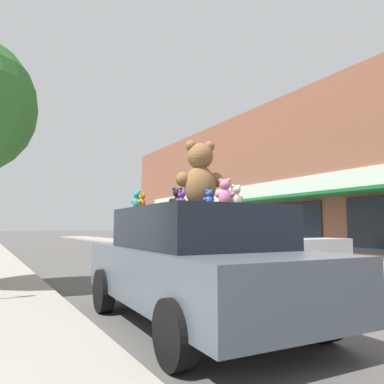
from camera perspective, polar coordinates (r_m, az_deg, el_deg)
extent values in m
plane|color=#514F4C|center=(7.23, 16.84, -15.74)|extent=(260.00, 260.00, 0.00)
cube|color=brown|center=(24.09, 21.25, 0.76)|extent=(12.93, 30.65, 7.48)
cube|color=#19662D|center=(19.05, 7.64, -1.47)|extent=(1.30, 25.75, 0.12)
cube|color=silver|center=(19.46, 9.03, 0.09)|extent=(0.08, 24.52, 0.70)
cube|color=black|center=(17.45, 14.38, -4.95)|extent=(0.06, 3.88, 2.00)
cube|color=black|center=(21.44, 4.86, -5.14)|extent=(0.06, 3.88, 2.00)
cube|color=black|center=(25.82, -1.56, -5.18)|extent=(0.06, 3.88, 2.00)
cube|color=black|center=(30.43, -6.07, -5.18)|extent=(0.06, 3.88, 2.00)
cube|color=#4C5660|center=(5.28, 0.70, -12.37)|extent=(2.09, 4.37, 0.71)
cube|color=black|center=(5.24, 0.69, -5.45)|extent=(1.78, 2.43, 0.56)
cylinder|color=black|center=(6.23, -13.30, -14.43)|extent=(0.22, 0.67, 0.67)
cylinder|color=black|center=(6.94, 2.47, -13.62)|extent=(0.22, 0.67, 0.67)
cylinder|color=black|center=(3.76, -2.69, -20.77)|extent=(0.22, 0.67, 0.67)
cylinder|color=black|center=(4.84, 19.09, -16.98)|extent=(0.22, 0.67, 0.67)
ellipsoid|color=olive|center=(5.29, 1.26, 0.82)|extent=(0.55, 0.50, 0.59)
sphere|color=olive|center=(5.36, 1.25, 5.47)|extent=(0.47, 0.47, 0.38)
sphere|color=olive|center=(5.42, 2.65, 6.93)|extent=(0.20, 0.20, 0.16)
sphere|color=olive|center=(5.36, -0.17, 7.06)|extent=(0.20, 0.20, 0.16)
sphere|color=tan|center=(5.51, 0.87, 4.93)|extent=(0.18, 0.18, 0.14)
sphere|color=olive|center=(5.40, 3.64, 1.82)|extent=(0.27, 0.27, 0.22)
sphere|color=olive|center=(5.29, -1.34, 1.95)|extent=(0.27, 0.27, 0.22)
ellipsoid|color=purple|center=(5.74, -1.58, -1.71)|extent=(0.18, 0.17, 0.18)
sphere|color=purple|center=(5.75, -1.58, -0.37)|extent=(0.15, 0.15, 0.12)
sphere|color=purple|center=(5.79, -1.33, 0.04)|extent=(0.06, 0.06, 0.05)
sphere|color=purple|center=(5.72, -1.83, 0.11)|extent=(0.06, 0.06, 0.05)
sphere|color=#BA67ED|center=(5.78, -1.97, -0.47)|extent=(0.06, 0.06, 0.04)
sphere|color=purple|center=(5.81, -1.22, -1.44)|extent=(0.09, 0.09, 0.07)
sphere|color=purple|center=(5.69, -2.11, -1.36)|extent=(0.09, 0.09, 0.07)
ellipsoid|color=orange|center=(5.63, -7.61, -1.77)|extent=(0.15, 0.15, 0.15)
sphere|color=orange|center=(5.64, -7.60, -0.65)|extent=(0.13, 0.13, 0.09)
sphere|color=orange|center=(5.67, -7.42, -0.30)|extent=(0.06, 0.06, 0.04)
sphere|color=orange|center=(5.61, -7.77, -0.24)|extent=(0.06, 0.06, 0.04)
sphere|color=#FFBA41|center=(5.66, -7.95, -0.72)|extent=(0.05, 0.05, 0.04)
sphere|color=orange|center=(5.69, -7.38, -1.54)|extent=(0.08, 0.08, 0.05)
sphere|color=orange|center=(5.59, -8.00, -1.46)|extent=(0.08, 0.08, 0.05)
ellipsoid|color=pink|center=(4.91, 5.06, -0.83)|extent=(0.23, 0.22, 0.23)
sphere|color=pink|center=(4.93, 5.04, 1.11)|extent=(0.20, 0.20, 0.14)
sphere|color=pink|center=(4.93, 5.64, 1.77)|extent=(0.08, 0.08, 0.06)
sphere|color=pink|center=(4.94, 4.44, 1.75)|extent=(0.08, 0.08, 0.06)
sphere|color=#FFA3DA|center=(4.99, 5.08, 0.94)|extent=(0.08, 0.08, 0.05)
sphere|color=pink|center=(4.93, 6.12, -0.37)|extent=(0.12, 0.12, 0.08)
sphere|color=pink|center=(4.93, 4.00, -0.39)|extent=(0.12, 0.12, 0.08)
ellipsoid|color=black|center=(6.16, -2.26, -1.72)|extent=(0.23, 0.21, 0.23)
sphere|color=black|center=(6.18, -2.25, -0.11)|extent=(0.20, 0.20, 0.15)
sphere|color=black|center=(6.19, -1.75, 0.42)|extent=(0.08, 0.08, 0.06)
sphere|color=black|center=(6.18, -2.74, 0.43)|extent=(0.08, 0.08, 0.06)
sphere|color=#3A3A3D|center=(6.24, -2.28, -0.25)|extent=(0.07, 0.07, 0.06)
sphere|color=black|center=(6.18, -1.38, -1.35)|extent=(0.11, 0.11, 0.09)
sphere|color=black|center=(6.18, -3.14, -1.34)|extent=(0.11, 0.11, 0.09)
ellipsoid|color=beige|center=(5.53, 6.72, -1.36)|extent=(0.18, 0.16, 0.22)
sphere|color=beige|center=(5.54, 6.71, 0.29)|extent=(0.15, 0.15, 0.14)
sphere|color=beige|center=(5.57, 7.14, 0.82)|extent=(0.06, 0.06, 0.06)
sphere|color=beige|center=(5.52, 6.26, 0.86)|extent=(0.06, 0.06, 0.06)
sphere|color=white|center=(5.59, 6.40, 0.15)|extent=(0.06, 0.06, 0.05)
sphere|color=beige|center=(5.59, 7.42, -1.01)|extent=(0.09, 0.09, 0.08)
sphere|color=beige|center=(5.50, 5.87, -0.95)|extent=(0.09, 0.09, 0.08)
ellipsoid|color=teal|center=(5.84, -8.39, -1.72)|extent=(0.18, 0.18, 0.18)
sphere|color=teal|center=(5.85, -8.38, -0.41)|extent=(0.16, 0.16, 0.12)
sphere|color=teal|center=(5.83, -8.01, 0.04)|extent=(0.07, 0.07, 0.05)
sphere|color=teal|center=(5.87, -8.72, 0.01)|extent=(0.07, 0.07, 0.05)
sphere|color=#47CDC6|center=(5.89, -8.15, -0.52)|extent=(0.06, 0.06, 0.04)
sphere|color=teal|center=(5.82, -7.71, -1.40)|extent=(0.09, 0.09, 0.07)
sphere|color=teal|center=(5.89, -8.96, -1.43)|extent=(0.09, 0.09, 0.07)
ellipsoid|color=blue|center=(5.07, 2.62, -1.43)|extent=(0.12, 0.10, 0.15)
sphere|color=blue|center=(5.08, 2.61, -0.21)|extent=(0.10, 0.10, 0.09)
sphere|color=blue|center=(5.10, 2.93, 0.18)|extent=(0.04, 0.04, 0.04)
sphere|color=blue|center=(5.07, 2.30, 0.22)|extent=(0.04, 0.04, 0.04)
sphere|color=#548DFF|center=(5.12, 2.37, -0.31)|extent=(0.04, 0.04, 0.04)
sphere|color=blue|center=(5.12, 3.12, -1.17)|extent=(0.06, 0.06, 0.05)
sphere|color=blue|center=(5.05, 2.01, -1.12)|extent=(0.06, 0.06, 0.05)
cube|color=silver|center=(11.72, 11.86, -8.42)|extent=(1.85, 4.40, 0.69)
cube|color=black|center=(11.71, 11.80, -5.12)|extent=(1.62, 2.53, 0.66)
cylinder|color=black|center=(12.28, 4.39, -9.99)|extent=(0.20, 0.67, 0.67)
cylinder|color=black|center=(13.37, 10.94, -9.53)|extent=(0.20, 0.67, 0.67)
cylinder|color=black|center=(10.14, 13.16, -10.86)|extent=(0.20, 0.67, 0.67)
cylinder|color=black|center=(11.43, 19.97, -10.04)|extent=(0.20, 0.67, 0.67)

